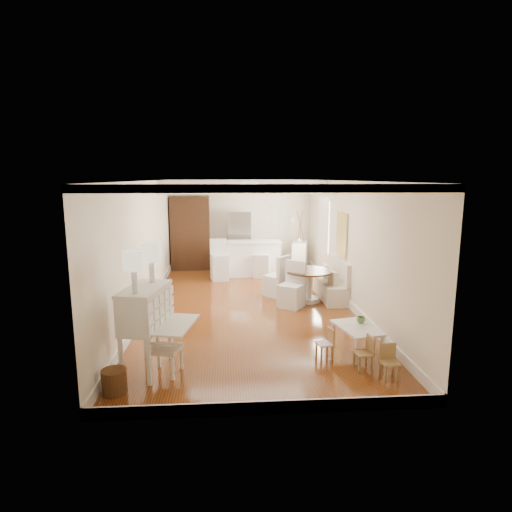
{
  "coord_description": "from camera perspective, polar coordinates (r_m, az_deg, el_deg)",
  "views": [
    {
      "loc": [
        -0.51,
        -9.28,
        2.87
      ],
      "look_at": [
        0.19,
        0.3,
        1.1
      ],
      "focal_mm": 30.0,
      "sensor_mm": 36.0,
      "label": 1
    }
  ],
  "objects": [
    {
      "name": "kids_chair_a",
      "position": [
        6.81,
        14.13,
        -12.41
      ],
      "size": [
        0.29,
        0.29,
        0.53
      ],
      "primitive_type": "cube",
      "rotation": [
        0.0,
        0.0,
        -1.45
      ],
      "color": "olive",
      "rests_on": "ground"
    },
    {
      "name": "sideboard",
      "position": [
        13.37,
        5.85,
        -0.07
      ],
      "size": [
        0.63,
        1.01,
        0.89
      ],
      "primitive_type": "cube",
      "rotation": [
        0.0,
        0.0,
        -0.25
      ],
      "color": "silver",
      "rests_on": "ground"
    },
    {
      "name": "banquette",
      "position": [
        10.37,
        9.91,
        -3.0
      ],
      "size": [
        0.52,
        1.6,
        0.98
      ],
      "primitive_type": "cube",
      "color": "silver",
      "rests_on": "ground"
    },
    {
      "name": "secretary_bureau",
      "position": [
        6.64,
        -14.43,
        -9.45
      ],
      "size": [
        1.2,
        1.21,
        1.3
      ],
      "primitive_type": "cube",
      "rotation": [
        0.0,
        0.0,
        -0.2
      ],
      "color": "silver",
      "rests_on": "ground"
    },
    {
      "name": "branch_vase",
      "position": [
        13.26,
        5.8,
        2.17
      ],
      "size": [
        0.21,
        0.21,
        0.17
      ],
      "primitive_type": "imported",
      "rotation": [
        0.0,
        0.0,
        -0.41
      ],
      "color": "white",
      "rests_on": "sideboard"
    },
    {
      "name": "slip_chair_near",
      "position": [
        9.58,
        4.76,
        -3.84
      ],
      "size": [
        0.69,
        0.69,
        1.03
      ],
      "primitive_type": "cube",
      "rotation": [
        0.0,
        0.0,
        -0.6
      ],
      "color": "silver",
      "rests_on": "ground"
    },
    {
      "name": "breakfast_counter",
      "position": [
        12.62,
        -1.32,
        -0.33
      ],
      "size": [
        2.05,
        0.65,
        1.03
      ],
      "primitive_type": "cube",
      "color": "white",
      "rests_on": "ground"
    },
    {
      "name": "pantry_cabinet",
      "position": [
        13.62,
        -8.73,
        3.05
      ],
      "size": [
        1.2,
        0.6,
        2.3
      ],
      "primitive_type": "cube",
      "color": "#381E11",
      "rests_on": "ground"
    },
    {
      "name": "kids_chair_b",
      "position": [
        7.09,
        9.13,
        -11.4
      ],
      "size": [
        0.29,
        0.29,
        0.5
      ],
      "primitive_type": "cube",
      "rotation": [
        0.0,
        0.0,
        -1.35
      ],
      "color": "#A97D4D",
      "rests_on": "ground"
    },
    {
      "name": "room",
      "position": [
        9.66,
        -0.89,
        5.15
      ],
      "size": [
        9.0,
        9.04,
        2.82
      ],
      "color": "brown",
      "rests_on": "ground"
    },
    {
      "name": "kids_table",
      "position": [
        7.39,
        13.25,
        -10.83
      ],
      "size": [
        0.72,
        1.0,
        0.45
      ],
      "primitive_type": "cube",
      "rotation": [
        0.0,
        0.0,
        0.2
      ],
      "color": "silver",
      "rests_on": "ground"
    },
    {
      "name": "bar_stool_left",
      "position": [
        12.09,
        -4.9,
        -0.53
      ],
      "size": [
        0.54,
        0.54,
        1.16
      ],
      "primitive_type": "cube",
      "rotation": [
        0.0,
        0.0,
        0.18
      ],
      "color": "silver",
      "rests_on": "ground"
    },
    {
      "name": "dining_table",
      "position": [
        10.07,
        7.06,
        -3.99
      ],
      "size": [
        1.46,
        1.46,
        0.76
      ],
      "primitive_type": "cylinder",
      "rotation": [
        0.0,
        0.0,
        0.41
      ],
      "color": "#4B2B18",
      "rests_on": "ground"
    },
    {
      "name": "wicker_basket",
      "position": [
        6.29,
        -18.39,
        -15.58
      ],
      "size": [
        0.34,
        0.34,
        0.33
      ],
      "primitive_type": "cylinder",
      "rotation": [
        0.0,
        0.0,
        0.02
      ],
      "color": "brown",
      "rests_on": "ground"
    },
    {
      "name": "pencil_cup",
      "position": [
        7.48,
        13.79,
        -8.28
      ],
      "size": [
        0.14,
        0.14,
        0.11
      ],
      "primitive_type": "imported",
      "rotation": [
        0.0,
        0.0,
        0.01
      ],
      "color": "#609255",
      "rests_on": "kids_table"
    },
    {
      "name": "bar_stool_right",
      "position": [
        12.42,
        0.76,
        -0.37
      ],
      "size": [
        0.5,
        0.5,
        1.09
      ],
      "primitive_type": "cube",
      "rotation": [
        0.0,
        0.0,
        -0.16
      ],
      "color": "silver",
      "rests_on": "ground"
    },
    {
      "name": "slip_chair_far",
      "position": [
        10.47,
        2.76,
        -2.62
      ],
      "size": [
        0.7,
        0.7,
        1.02
      ],
      "primitive_type": "cube",
      "rotation": [
        0.0,
        0.0,
        -2.33
      ],
      "color": "silver",
      "rests_on": "ground"
    },
    {
      "name": "kids_chair_c",
      "position": [
        6.62,
        17.44,
        -13.34
      ],
      "size": [
        0.25,
        0.25,
        0.51
      ],
      "primitive_type": "cube",
      "rotation": [
        0.0,
        0.0,
        0.02
      ],
      "color": "olive",
      "rests_on": "ground"
    },
    {
      "name": "gustavian_armchair",
      "position": [
        6.57,
        -12.05,
        -11.87
      ],
      "size": [
        0.57,
        0.57,
        0.81
      ],
      "primitive_type": "cube",
      "rotation": [
        0.0,
        0.0,
        1.31
      ],
      "color": "white",
      "rests_on": "ground"
    },
    {
      "name": "fridge",
      "position": [
        13.6,
        -0.7,
        2.1
      ],
      "size": [
        0.75,
        0.65,
        1.8
      ],
      "primitive_type": "imported",
      "color": "silver",
      "rests_on": "ground"
    }
  ]
}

